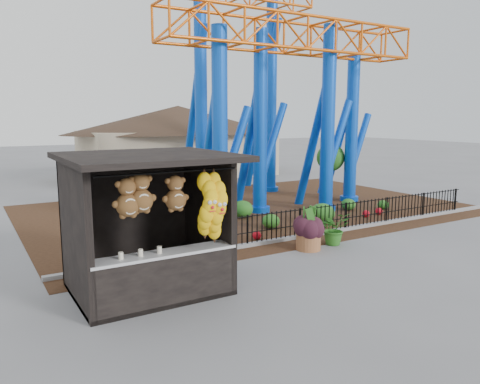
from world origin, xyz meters
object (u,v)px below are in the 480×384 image
roller_coaster (269,56)px  potted_plant (334,228)px  terracotta_planter (308,240)px  prize_booth (152,226)px

roller_coaster → potted_plant: (-1.86, -6.31, -5.94)m
terracotta_planter → prize_booth: bearing=-169.5°
prize_booth → roller_coaster: (8.10, 7.33, 4.90)m
prize_booth → potted_plant: 6.41m
potted_plant → prize_booth: bearing=-163.3°
prize_booth → terracotta_planter: size_ratio=4.80×
roller_coaster → potted_plant: roller_coaster is taller
terracotta_planter → potted_plant: bearing=3.0°
prize_booth → roller_coaster: size_ratio=0.32×
terracotta_planter → potted_plant: size_ratio=0.72×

